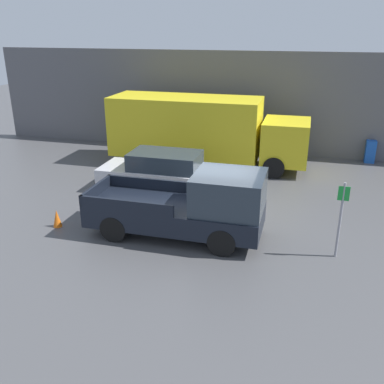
# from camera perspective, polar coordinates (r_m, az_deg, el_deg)

# --- Properties ---
(ground_plane) EXTENTS (60.00, 60.00, 0.00)m
(ground_plane) POSITION_cam_1_polar(r_m,az_deg,el_deg) (13.97, 3.00, -4.51)
(ground_plane) COLOR #4C4C4F
(building_wall) EXTENTS (28.00, 0.15, 4.97)m
(building_wall) POSITION_cam_1_polar(r_m,az_deg,el_deg) (21.78, 8.31, 11.60)
(building_wall) COLOR #56565B
(building_wall) RESTS_ON ground
(pickup_truck) EXTENTS (5.32, 2.06, 2.12)m
(pickup_truck) POSITION_cam_1_polar(r_m,az_deg,el_deg) (12.87, -0.05, -1.95)
(pickup_truck) COLOR black
(pickup_truck) RESTS_ON ground
(car) EXTENTS (4.85, 1.88, 1.57)m
(car) POSITION_cam_1_polar(r_m,az_deg,el_deg) (16.66, -3.88, 2.80)
(car) COLOR silver
(car) RESTS_ON ground
(delivery_truck) EXTENTS (8.93, 2.55, 3.08)m
(delivery_truck) POSITION_cam_1_polar(r_m,az_deg,el_deg) (19.74, 1.23, 8.41)
(delivery_truck) COLOR gold
(delivery_truck) RESTS_ON ground
(parking_sign) EXTENTS (0.30, 0.07, 2.21)m
(parking_sign) POSITION_cam_1_polar(r_m,az_deg,el_deg) (12.30, 19.21, -3.03)
(parking_sign) COLOR gray
(parking_sign) RESTS_ON ground
(newspaper_box) EXTENTS (0.45, 0.40, 1.06)m
(newspaper_box) POSITION_cam_1_polar(r_m,az_deg,el_deg) (21.94, 22.67, 5.00)
(newspaper_box) COLOR #194CB2
(newspaper_box) RESTS_ON ground
(traffic_cone) EXTENTS (0.28, 0.28, 0.57)m
(traffic_cone) POSITION_cam_1_polar(r_m,az_deg,el_deg) (14.45, -17.55, -3.37)
(traffic_cone) COLOR orange
(traffic_cone) RESTS_ON ground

